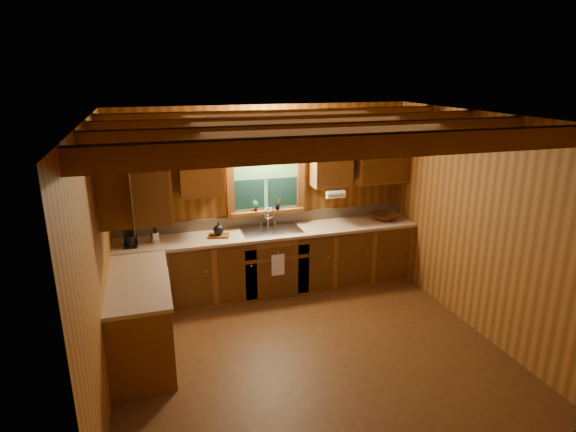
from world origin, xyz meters
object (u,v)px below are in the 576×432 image
(sink, at_px, (271,234))
(wicker_basket, at_px, (384,217))
(cutting_board, at_px, (219,236))
(coffee_maker, at_px, (130,235))

(sink, xyz_separation_m, wicker_basket, (1.75, -0.00, 0.09))
(sink, relative_size, cutting_board, 2.97)
(cutting_board, bearing_deg, wicker_basket, 15.35)
(coffee_maker, distance_m, cutting_board, 1.13)
(sink, xyz_separation_m, coffee_maker, (-1.86, -0.06, 0.18))
(sink, relative_size, wicker_basket, 2.07)
(sink, relative_size, coffee_maker, 2.90)
(cutting_board, relative_size, wicker_basket, 0.69)
(sink, distance_m, cutting_board, 0.74)
(coffee_maker, bearing_deg, cutting_board, 3.63)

